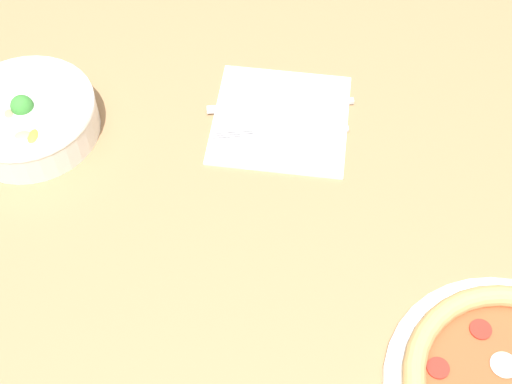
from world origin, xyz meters
name	(u,v)px	position (x,y,z in m)	size (l,w,h in m)	color
dining_table	(220,272)	(0.00, 0.00, 0.67)	(1.26, 1.09, 0.77)	#99724C
bowl	(27,116)	(0.18, 0.28, 0.80)	(0.20, 0.20, 0.07)	white
napkin	(281,119)	(0.20, -0.08, 0.77)	(0.22, 0.22, 0.00)	white
fork	(282,133)	(0.18, -0.08, 0.77)	(0.03, 0.20, 0.00)	silver
knife	(287,105)	(0.23, -0.09, 0.77)	(0.03, 0.22, 0.01)	silver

